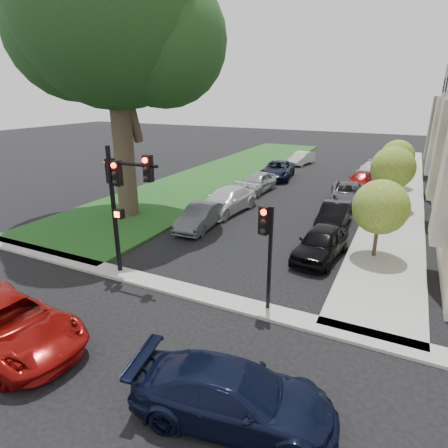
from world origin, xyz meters
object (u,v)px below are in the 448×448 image
at_px(car_cross_far, 233,395).
at_px(car_parked_3, 361,180).
at_px(car_parked_8, 277,170).
at_px(car_parked_7, 257,182).
at_px(eucalyptus, 110,8).
at_px(car_parked_4, 371,169).
at_px(small_tree_a, 380,207).
at_px(car_cross_near, 6,324).
at_px(car_parked_1, 334,215).
at_px(small_tree_c, 397,156).
at_px(car_parked_2, 348,194).
at_px(car_parked_5, 200,217).
at_px(traffic_signal_secondary, 267,240).
at_px(car_parked_0, 321,243).
at_px(traffic_signal_main, 121,189).
at_px(small_tree_b, 393,168).
at_px(car_parked_6, 227,200).

xyz_separation_m(car_cross_far, car_parked_3, (-0.31, 25.93, -0.00)).
relative_size(car_parked_3, car_parked_8, 0.76).
height_order(car_cross_far, car_parked_7, car_parked_7).
distance_m(eucalyptus, car_parked_8, 19.27).
bearing_deg(car_cross_far, car_parked_4, -10.16).
height_order(small_tree_a, car_cross_near, small_tree_a).
bearing_deg(car_parked_1, car_parked_4, 88.40).
xyz_separation_m(small_tree_c, car_cross_far, (-2.14, -27.31, -1.91)).
bearing_deg(car_parked_2, car_parked_4, 78.59).
bearing_deg(car_parked_5, traffic_signal_secondary, -50.09).
relative_size(car_parked_0, car_parked_2, 0.87).
bearing_deg(traffic_signal_secondary, traffic_signal_main, 179.60).
height_order(car_parked_2, car_parked_7, car_parked_7).
bearing_deg(small_tree_b, car_parked_2, 174.70).
distance_m(car_parked_3, car_parked_4, 5.39).
bearing_deg(car_parked_4, car_parked_7, -117.70).
bearing_deg(car_parked_6, small_tree_c, 58.46).
height_order(small_tree_a, car_cross_far, small_tree_a).
xyz_separation_m(small_tree_a, small_tree_b, (0.00, 8.88, 0.29)).
height_order(small_tree_b, car_cross_near, small_tree_b).
bearing_deg(car_cross_far, car_parked_6, 16.02).
xyz_separation_m(eucalyptus, small_tree_a, (15.14, -0.06, -9.40)).
bearing_deg(car_parked_1, traffic_signal_secondary, -93.37).
distance_m(car_parked_0, car_parked_1, 4.78).
relative_size(car_parked_0, car_parked_8, 0.81).
bearing_deg(small_tree_c, car_parked_3, -150.63).
bearing_deg(car_parked_2, small_tree_b, -14.28).
height_order(small_tree_b, small_tree_c, small_tree_b).
bearing_deg(small_tree_c, small_tree_a, -90.00).
xyz_separation_m(small_tree_c, car_parked_3, (-2.45, -1.38, -1.91)).
height_order(car_cross_far, car_parked_0, car_parked_0).
xyz_separation_m(car_parked_2, car_parked_4, (0.45, 10.53, -0.08)).
bearing_deg(car_parked_1, car_parked_3, 88.91).
height_order(small_tree_b, car_parked_8, small_tree_b).
bearing_deg(car_parked_1, car_parked_8, 122.68).
relative_size(eucalyptus, small_tree_c, 4.42).
height_order(eucalyptus, car_parked_3, eucalyptus).
bearing_deg(car_cross_near, small_tree_c, -13.61).
height_order(small_tree_b, car_parked_7, small_tree_b).
height_order(car_cross_far, car_parked_1, car_cross_far).
bearing_deg(car_cross_near, car_parked_8, 5.98).
relative_size(car_parked_1, car_parked_7, 0.92).
height_order(traffic_signal_main, car_parked_5, traffic_signal_main).
bearing_deg(car_parked_4, traffic_signal_secondary, -83.91).
bearing_deg(small_tree_a, car_parked_2, 106.34).
height_order(small_tree_a, car_parked_7, small_tree_a).
bearing_deg(car_parked_7, car_parked_8, 94.43).
relative_size(traffic_signal_secondary, car_parked_8, 0.71).
xyz_separation_m(small_tree_a, car_parked_2, (-2.68, 9.13, -1.84)).
height_order(eucalyptus, car_parked_1, eucalyptus).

